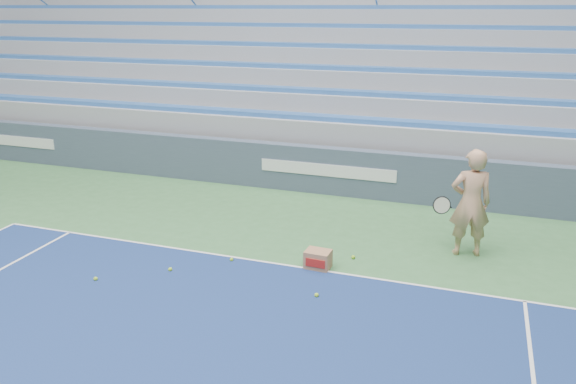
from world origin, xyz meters
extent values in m
cube|color=white|center=(0.00, 11.88, 0.01)|extent=(10.97, 0.05, 0.00)
cube|color=#3F4C60|center=(0.00, 15.88, 0.55)|extent=(30.00, 0.30, 1.10)
cube|color=white|center=(-9.00, 15.72, 0.60)|extent=(2.60, 0.02, 0.28)
cube|color=white|center=(0.00, 15.72, 0.60)|extent=(3.20, 0.02, 0.28)
cube|color=#93969B|center=(0.00, 20.43, 0.55)|extent=(30.00, 8.50, 1.10)
cube|color=#93969B|center=(0.00, 20.43, 1.35)|extent=(30.00, 8.50, 0.50)
cube|color=#3061AF|center=(0.00, 16.56, 1.66)|extent=(29.60, 0.42, 0.11)
cube|color=#93969B|center=(0.00, 20.86, 1.85)|extent=(30.00, 7.65, 0.50)
cube|color=#3061AF|center=(0.00, 17.41, 2.16)|extent=(29.60, 0.42, 0.11)
cube|color=#93969B|center=(0.00, 21.28, 2.35)|extent=(30.00, 6.80, 0.50)
cube|color=#3061AF|center=(0.00, 18.26, 2.66)|extent=(29.60, 0.42, 0.11)
cube|color=#93969B|center=(0.00, 21.71, 2.85)|extent=(30.00, 5.95, 0.50)
cube|color=#3061AF|center=(0.00, 19.11, 3.16)|extent=(29.60, 0.42, 0.11)
cube|color=#93969B|center=(0.00, 22.13, 3.35)|extent=(30.00, 5.10, 0.50)
cube|color=#3061AF|center=(0.00, 19.96, 3.66)|extent=(29.60, 0.42, 0.11)
cube|color=#93969B|center=(0.00, 22.56, 3.85)|extent=(30.00, 4.25, 0.50)
cube|color=#3061AF|center=(0.00, 20.81, 4.15)|extent=(29.60, 0.42, 0.11)
cube|color=#93969B|center=(0.00, 22.98, 4.35)|extent=(30.00, 3.40, 0.50)
cube|color=#93969B|center=(0.00, 24.98, 3.65)|extent=(31.00, 0.40, 7.30)
imported|color=tan|center=(3.20, 13.38, 0.96)|extent=(0.79, 0.62, 1.92)
cylinder|color=black|center=(2.85, 13.13, 0.95)|extent=(0.12, 0.27, 0.08)
cylinder|color=beige|center=(2.75, 12.85, 1.05)|extent=(0.29, 0.16, 0.28)
torus|color=black|center=(2.75, 12.85, 1.05)|extent=(0.31, 0.18, 0.30)
cube|color=#A2714E|center=(0.88, 11.98, 0.16)|extent=(0.43, 0.34, 0.31)
cube|color=#B21E19|center=(0.88, 11.82, 0.16)|extent=(0.33, 0.03, 0.14)
sphere|color=#A6DB2C|center=(1.14, 11.02, 0.03)|extent=(0.07, 0.07, 0.07)
sphere|color=#A6DB2C|center=(-2.37, 10.37, 0.03)|extent=(0.07, 0.07, 0.07)
sphere|color=#A6DB2C|center=(1.36, 12.52, 0.03)|extent=(0.07, 0.07, 0.07)
sphere|color=#A6DB2C|center=(-1.41, 11.06, 0.03)|extent=(0.07, 0.07, 0.07)
sphere|color=#A6DB2C|center=(-0.61, 11.74, 0.03)|extent=(0.07, 0.07, 0.07)
camera|label=1|loc=(3.19, 3.72, 4.20)|focal=35.00mm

